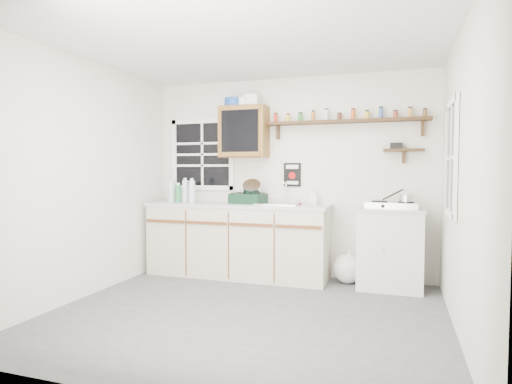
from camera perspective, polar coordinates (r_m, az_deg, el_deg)
room at (r=3.93m, az=-1.30°, el=1.62°), size 3.64×3.24×2.54m
main_cabinet at (r=5.43m, az=-2.48°, el=-6.37°), size 2.31×0.63×0.92m
right_cabinet at (r=5.10m, az=17.42°, el=-7.17°), size 0.73×0.57×0.91m
sink at (r=5.21m, az=3.06°, el=-1.56°), size 0.52×0.44×0.29m
upper_cabinet at (r=5.50m, az=-1.62°, el=8.01°), size 0.60×0.32×0.65m
upper_cabinet_clutter at (r=5.56m, az=-2.04°, el=11.94°), size 0.45×0.24×0.14m
spice_shelf at (r=5.28m, az=11.95°, el=9.29°), size 1.91×0.18×0.35m
secondary_shelf at (r=5.23m, az=18.82°, el=5.38°), size 0.45×0.16×0.24m
warning_sign at (r=5.44m, az=4.86°, el=2.31°), size 0.22×0.02×0.30m
window_back at (r=5.86m, az=-7.14°, el=4.98°), size 0.93×0.03×0.98m
window_right at (r=4.28m, az=24.64°, el=4.14°), size 0.03×0.78×1.08m
water_bottles at (r=5.68m, az=-9.91°, el=0.05°), size 0.42×0.14×0.32m
dish_rack at (r=5.37m, az=-0.90°, el=-0.48°), size 0.45×0.36×0.31m
soap_bottle at (r=5.28m, az=7.68°, el=-0.59°), size 0.10×0.10×0.19m
rag at (r=5.16m, az=5.22°, el=-1.64°), size 0.13×0.11×0.02m
hotplate at (r=5.02m, az=17.75°, el=-1.68°), size 0.60×0.37×0.08m
saucepan at (r=5.02m, az=19.30°, el=-0.79°), size 0.33×0.24×0.15m
trash_bag at (r=5.23m, az=12.09°, el=-9.90°), size 0.38×0.34×0.43m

